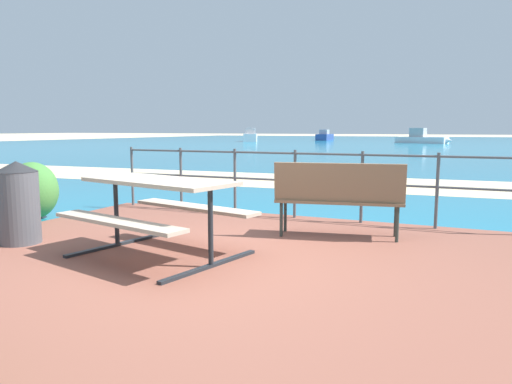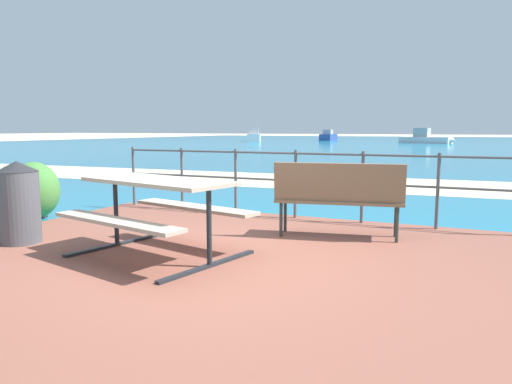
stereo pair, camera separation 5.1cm
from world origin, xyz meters
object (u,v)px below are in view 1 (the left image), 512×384
object	(u,v)px
boat_mid	(421,138)
boat_near	(325,136)
trash_bin	(18,202)
park_bench	(339,194)
boat_far	(251,137)
picnic_table	(159,199)

from	to	relation	value
boat_mid	boat_near	bearing A→B (deg)	165.69
trash_bin	boat_mid	distance (m)	44.50
park_bench	boat_near	world-z (taller)	boat_near
trash_bin	boat_far	distance (m)	47.21
boat_mid	trash_bin	bearing A→B (deg)	-70.47
picnic_table	boat_near	bearing A→B (deg)	116.68
picnic_table	boat_far	world-z (taller)	boat_far
picnic_table	trash_bin	bearing A→B (deg)	-161.02
park_bench	boat_near	bearing A→B (deg)	-85.08
boat_mid	boat_far	size ratio (longest dim) A/B	1.13
boat_mid	boat_far	world-z (taller)	boat_far
picnic_table	park_bench	distance (m)	2.14
picnic_table	boat_near	size ratio (longest dim) A/B	0.41
picnic_table	park_bench	size ratio (longest dim) A/B	1.21
picnic_table	trash_bin	xyz separation A→B (m)	(-1.80, -0.19, -0.12)
boat_far	boat_mid	bearing A→B (deg)	-110.32
park_bench	boat_mid	distance (m)	42.85
boat_near	boat_far	xyz separation A→B (m)	(-5.98, -8.60, 0.05)
picnic_table	boat_far	bearing A→B (deg)	126.15
picnic_table	boat_mid	bearing A→B (deg)	104.34
picnic_table	trash_bin	distance (m)	1.81
park_bench	boat_mid	size ratio (longest dim) A/B	0.29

